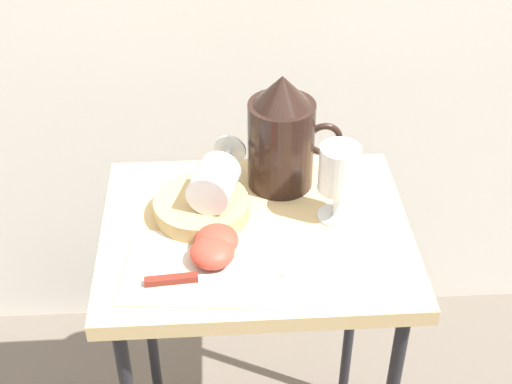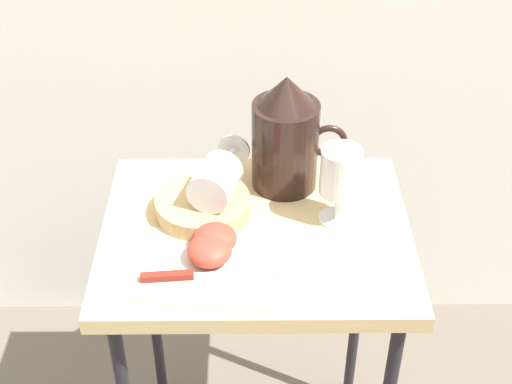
{
  "view_description": "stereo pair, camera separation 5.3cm",
  "coord_description": "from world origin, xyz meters",
  "px_view_note": "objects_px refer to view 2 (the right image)",
  "views": [
    {
      "loc": [
        -0.06,
        -0.98,
        1.54
      ],
      "look_at": [
        0.0,
        0.0,
        0.8
      ],
      "focal_mm": 51.36,
      "sensor_mm": 36.0,
      "label": 1
    },
    {
      "loc": [
        -0.01,
        -0.98,
        1.54
      ],
      "look_at": [
        0.0,
        0.0,
        0.8
      ],
      "focal_mm": 51.36,
      "sensor_mm": 36.0,
      "label": 2
    }
  ],
  "objects_px": {
    "wine_glass_upright": "(340,176)",
    "pitcher": "(286,142)",
    "knife": "(189,276)",
    "table": "(256,263)",
    "basket_tray": "(203,206)",
    "apple_half_right": "(215,239)",
    "wine_glass_tipped_near": "(216,180)",
    "apple_half_left": "(209,251)"
  },
  "relations": [
    {
      "from": "wine_glass_upright",
      "to": "pitcher",
      "type": "bearing_deg",
      "value": 128.39
    },
    {
      "from": "wine_glass_upright",
      "to": "apple_half_right",
      "type": "xyz_separation_m",
      "value": [
        -0.21,
        -0.08,
        -0.07
      ]
    },
    {
      "from": "basket_tray",
      "to": "table",
      "type": "bearing_deg",
      "value": -24.56
    },
    {
      "from": "basket_tray",
      "to": "pitcher",
      "type": "height_order",
      "value": "pitcher"
    },
    {
      "from": "pitcher",
      "to": "table",
      "type": "bearing_deg",
      "value": -112.24
    },
    {
      "from": "apple_half_left",
      "to": "pitcher",
      "type": "bearing_deg",
      "value": 59.06
    },
    {
      "from": "pitcher",
      "to": "apple_half_left",
      "type": "bearing_deg",
      "value": -120.94
    },
    {
      "from": "basket_tray",
      "to": "apple_half_left",
      "type": "bearing_deg",
      "value": -82.11
    },
    {
      "from": "table",
      "to": "knife",
      "type": "xyz_separation_m",
      "value": [
        -0.11,
        -0.13,
        0.09
      ]
    },
    {
      "from": "table",
      "to": "pitcher",
      "type": "distance_m",
      "value": 0.23
    },
    {
      "from": "table",
      "to": "wine_glass_upright",
      "type": "relative_size",
      "value": 4.89
    },
    {
      "from": "table",
      "to": "basket_tray",
      "type": "height_order",
      "value": "basket_tray"
    },
    {
      "from": "wine_glass_upright",
      "to": "knife",
      "type": "height_order",
      "value": "wine_glass_upright"
    },
    {
      "from": "table",
      "to": "pitcher",
      "type": "height_order",
      "value": "pitcher"
    },
    {
      "from": "table",
      "to": "apple_half_left",
      "type": "xyz_separation_m",
      "value": [
        -0.08,
        -0.09,
        0.11
      ]
    },
    {
      "from": "knife",
      "to": "apple_half_right",
      "type": "bearing_deg",
      "value": 61.57
    },
    {
      "from": "apple_half_right",
      "to": "wine_glass_upright",
      "type": "bearing_deg",
      "value": 20.42
    },
    {
      "from": "apple_half_right",
      "to": "knife",
      "type": "distance_m",
      "value": 0.08
    },
    {
      "from": "apple_half_left",
      "to": "wine_glass_tipped_near",
      "type": "bearing_deg",
      "value": 86.61
    },
    {
      "from": "basket_tray",
      "to": "wine_glass_upright",
      "type": "distance_m",
      "value": 0.25
    },
    {
      "from": "wine_glass_tipped_near",
      "to": "apple_half_left",
      "type": "distance_m",
      "value": 0.14
    },
    {
      "from": "pitcher",
      "to": "apple_half_left",
      "type": "xyz_separation_m",
      "value": [
        -0.13,
        -0.22,
        -0.07
      ]
    },
    {
      "from": "basket_tray",
      "to": "pitcher",
      "type": "xyz_separation_m",
      "value": [
        0.15,
        0.09,
        0.07
      ]
    },
    {
      "from": "basket_tray",
      "to": "knife",
      "type": "bearing_deg",
      "value": -94.53
    },
    {
      "from": "apple_half_right",
      "to": "table",
      "type": "bearing_deg",
      "value": 38.45
    },
    {
      "from": "wine_glass_upright",
      "to": "apple_half_right",
      "type": "height_order",
      "value": "wine_glass_upright"
    },
    {
      "from": "table",
      "to": "pitcher",
      "type": "bearing_deg",
      "value": 67.76
    },
    {
      "from": "pitcher",
      "to": "wine_glass_tipped_near",
      "type": "height_order",
      "value": "pitcher"
    },
    {
      "from": "table",
      "to": "apple_half_right",
      "type": "xyz_separation_m",
      "value": [
        -0.07,
        -0.05,
        0.11
      ]
    },
    {
      "from": "knife",
      "to": "apple_half_left",
      "type": "bearing_deg",
      "value": 53.04
    },
    {
      "from": "table",
      "to": "wine_glass_tipped_near",
      "type": "bearing_deg",
      "value": 147.38
    },
    {
      "from": "basket_tray",
      "to": "wine_glass_upright",
      "type": "xyz_separation_m",
      "value": [
        0.24,
        -0.02,
        0.08
      ]
    },
    {
      "from": "wine_glass_upright",
      "to": "knife",
      "type": "bearing_deg",
      "value": -148.99
    },
    {
      "from": "basket_tray",
      "to": "knife",
      "type": "height_order",
      "value": "basket_tray"
    },
    {
      "from": "pitcher",
      "to": "wine_glass_upright",
      "type": "distance_m",
      "value": 0.14
    },
    {
      "from": "basket_tray",
      "to": "apple_half_right",
      "type": "bearing_deg",
      "value": -75.46
    },
    {
      "from": "apple_half_left",
      "to": "knife",
      "type": "xyz_separation_m",
      "value": [
        -0.03,
        -0.04,
        -0.02
      ]
    },
    {
      "from": "pitcher",
      "to": "apple_half_left",
      "type": "relative_size",
      "value": 3.04
    },
    {
      "from": "table",
      "to": "wine_glass_upright",
      "type": "distance_m",
      "value": 0.23
    },
    {
      "from": "wine_glass_tipped_near",
      "to": "apple_half_right",
      "type": "xyz_separation_m",
      "value": [
        -0.0,
        -0.1,
        -0.05
      ]
    },
    {
      "from": "basket_tray",
      "to": "apple_half_left",
      "type": "distance_m",
      "value": 0.13
    },
    {
      "from": "table",
      "to": "basket_tray",
      "type": "xyz_separation_m",
      "value": [
        -0.09,
        0.04,
        0.1
      ]
    }
  ]
}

